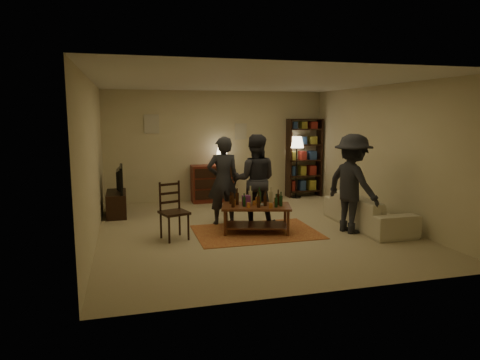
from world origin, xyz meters
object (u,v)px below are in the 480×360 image
object	(u,v)px
bookshelf	(304,157)
person_left	(223,181)
sofa	(368,211)
person_by_sofa	(352,184)
tv_stand	(117,197)
dresser	(212,182)
floor_lamp	(297,146)
person_right	(255,180)
coffee_table	(256,209)
dining_chair	(173,208)

from	to	relation	value
bookshelf	person_left	bearing A→B (deg)	-139.43
sofa	person_by_sofa	size ratio (longest dim) A/B	1.17
tv_stand	sofa	distance (m)	5.14
dresser	sofa	bearing A→B (deg)	-52.46
floor_lamp	person_right	xyz separation A→B (m)	(-1.82, -2.32, -0.45)
coffee_table	dresser	bearing A→B (deg)	94.06
bookshelf	person_by_sofa	distance (m)	3.48
tv_stand	floor_lamp	world-z (taller)	floor_lamp
dining_chair	sofa	world-z (taller)	dining_chair
dresser	person_right	xyz separation A→B (m)	(0.36, -2.39, 0.40)
tv_stand	person_by_sofa	world-z (taller)	person_by_sofa
tv_stand	person_right	distance (m)	3.04
sofa	person_right	size ratio (longest dim) A/B	1.19
sofa	person_by_sofa	xyz separation A→B (m)	(-0.50, -0.26, 0.59)
coffee_table	dresser	xyz separation A→B (m)	(-0.21, 2.95, 0.04)
coffee_table	sofa	bearing A→B (deg)	-4.27
coffee_table	tv_stand	bearing A→B (deg)	140.40
coffee_table	person_by_sofa	distance (m)	1.79
bookshelf	dresser	bearing A→B (deg)	-178.43
dining_chair	bookshelf	bearing A→B (deg)	21.13
bookshelf	tv_stand	bearing A→B (deg)	-168.20
bookshelf	person_left	xyz separation A→B (m)	(-2.67, -2.29, -0.18)
floor_lamp	sofa	world-z (taller)	floor_lamp
dining_chair	person_by_sofa	xyz separation A→B (m)	(3.18, -0.42, 0.36)
floor_lamp	person_left	xyz separation A→B (m)	(-2.41, -2.16, -0.47)
coffee_table	person_right	xyz separation A→B (m)	(0.15, 0.56, 0.44)
person_right	person_left	bearing A→B (deg)	3.25
person_by_sofa	sofa	bearing A→B (deg)	-78.11
person_left	person_right	xyz separation A→B (m)	(0.59, -0.17, 0.02)
dining_chair	coffee_table	bearing A→B (deg)	-18.00
floor_lamp	person_by_sofa	xyz separation A→B (m)	(-0.28, -3.31, -0.43)
person_left	person_by_sofa	size ratio (longest dim) A/B	0.96
dresser	person_left	xyz separation A→B (m)	(-0.23, -2.22, 0.38)
person_right	person_by_sofa	size ratio (longest dim) A/B	0.98
dresser	person_by_sofa	bearing A→B (deg)	-60.69
dresser	person_right	size ratio (longest dim) A/B	0.78
person_by_sofa	bookshelf	bearing A→B (deg)	-24.29
bookshelf	floor_lamp	distance (m)	0.41
person_left	dining_chair	bearing A→B (deg)	36.12
sofa	person_left	bearing A→B (deg)	71.21
dining_chair	dresser	size ratio (longest dim) A/B	0.74
dining_chair	bookshelf	xyz separation A→B (m)	(3.72, 3.01, 0.50)
dining_chair	person_left	size ratio (longest dim) A/B	0.59
dresser	sofa	xyz separation A→B (m)	(2.39, -3.11, -0.17)
person_right	person_by_sofa	world-z (taller)	person_by_sofa
tv_stand	bookshelf	xyz separation A→B (m)	(4.69, 0.98, 0.65)
dresser	person_by_sofa	world-z (taller)	person_by_sofa
dining_chair	tv_stand	xyz separation A→B (m)	(-0.97, 2.03, -0.14)
bookshelf	sofa	bearing A→B (deg)	-90.82
coffee_table	sofa	size ratio (longest dim) A/B	0.65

